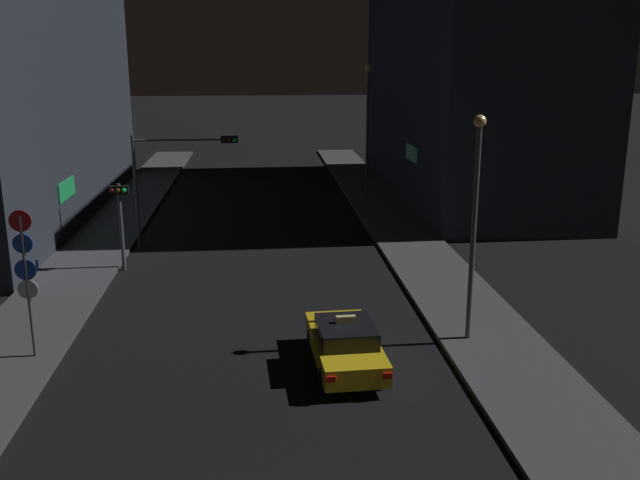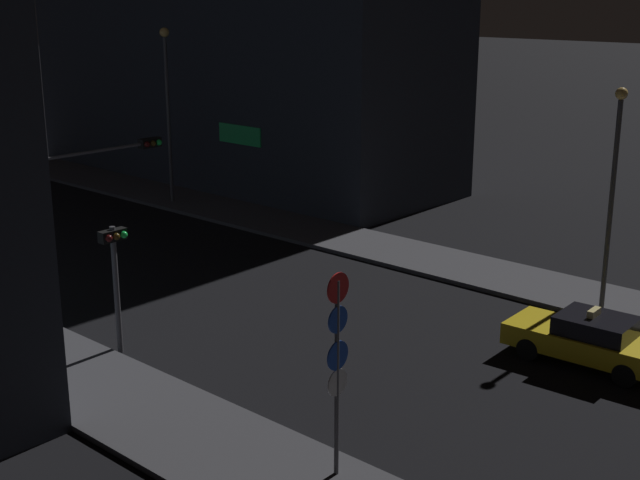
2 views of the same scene
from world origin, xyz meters
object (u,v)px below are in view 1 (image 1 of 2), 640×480
Objects in this scene: traffic_light_left_kerb at (120,209)px; street_lamp_near_block at (475,210)px; taxi at (345,344)px; street_lamp_far_block at (368,117)px; sign_pole_left at (26,271)px; traffic_light_overhead at (176,165)px.

street_lamp_near_block is (12.27, -8.79, 1.64)m from traffic_light_left_kerb.
street_lamp_near_block reaches higher than taxi.
taxi is 1.22× the size of traffic_light_left_kerb.
street_lamp_far_block is at bearing 46.50° from traffic_light_left_kerb.
traffic_light_overhead is at bearing 77.43° from sign_pole_left.
sign_pole_left is at bearing -96.32° from traffic_light_left_kerb.
traffic_light_overhead is (-6.25, 14.31, 3.11)m from taxi.
traffic_light_overhead is 0.75× the size of street_lamp_near_block.
street_lamp_far_block reaches higher than street_lamp_near_block.
sign_pole_left is 0.64× the size of street_lamp_near_block.
taxi is at bearing -100.24° from street_lamp_far_block.
street_lamp_far_block reaches higher than traffic_light_left_kerb.
taxi is 9.47m from sign_pole_left.
traffic_light_overhead is 4.61m from traffic_light_left_kerb.
street_lamp_near_block reaches higher than traffic_light_left_kerb.
taxi is at bearing -7.95° from sign_pole_left.
sign_pole_left reaches higher than traffic_light_left_kerb.
traffic_light_overhead is at bearing -139.27° from street_lamp_far_block.
taxi is 1.02× the size of sign_pole_left.
traffic_light_overhead is 1.42× the size of traffic_light_left_kerb.
street_lamp_near_block reaches higher than sign_pole_left.
street_lamp_far_block is (12.37, 13.03, 2.58)m from traffic_light_left_kerb.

